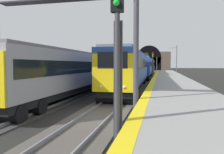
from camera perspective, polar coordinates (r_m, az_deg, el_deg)
ground_plane at (r=11.71m, az=-3.77°, el=-10.51°), size 320.00×320.00×0.00m
platform_right at (r=11.22m, az=19.14°, el=-8.63°), size 112.00×4.63×1.03m
platform_right_edge_strip at (r=11.08m, az=8.46°, el=-5.91°), size 112.00×0.50×0.01m
track_main_line at (r=11.70m, az=-3.78°, el=-10.31°), size 160.00×2.96×0.21m
track_adjacent_line at (r=13.50m, az=-21.52°, el=-8.69°), size 160.00×2.64×0.21m
train_main_approaching at (r=43.65m, az=8.41°, el=2.78°), size 59.69×3.22×5.06m
train_adjacent_platform at (r=39.89m, az=1.85°, el=2.56°), size 62.93×2.92×4.80m
railway_signal_near at (r=6.66m, az=1.41°, el=7.36°), size 0.39×0.38×5.42m
railway_signal_mid at (r=37.55m, az=10.67°, el=3.55°), size 0.39×0.38×4.87m
railway_signal_far at (r=77.43m, az=11.70°, el=3.66°), size 0.39×0.38×5.46m
overhead_signal_gantry at (r=12.59m, az=-13.22°, el=14.93°), size 0.70×8.50×7.11m
tunnel_portal at (r=104.69m, az=9.73°, el=4.19°), size 2.13×19.88×11.65m
catenary_mast_near at (r=57.81m, az=16.61°, el=4.32°), size 0.22×2.00×7.60m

